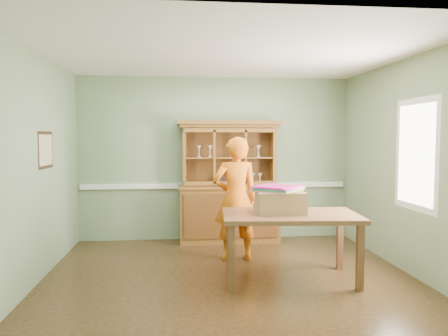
{
  "coord_description": "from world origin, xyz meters",
  "views": [
    {
      "loc": [
        -0.6,
        -5.27,
        1.7
      ],
      "look_at": [
        -0.01,
        0.4,
        1.3
      ],
      "focal_mm": 35.0,
      "sensor_mm": 36.0,
      "label": 1
    }
  ],
  "objects": [
    {
      "name": "wall_back",
      "position": [
        0.0,
        2.0,
        1.35
      ],
      "size": [
        4.5,
        0.0,
        4.5
      ],
      "primitive_type": "plane",
      "rotation": [
        1.57,
        0.0,
        0.0
      ],
      "color": "gray",
      "rests_on": "floor"
    },
    {
      "name": "framed_map",
      "position": [
        -2.23,
        0.3,
        1.55
      ],
      "size": [
        0.03,
        0.6,
        0.46
      ],
      "color": "black",
      "rests_on": "wall_left"
    },
    {
      "name": "wall_right",
      "position": [
        2.25,
        0.0,
        1.35
      ],
      "size": [
        0.0,
        4.0,
        4.0
      ],
      "primitive_type": "plane",
      "rotation": [
        1.57,
        0.0,
        -1.57
      ],
      "color": "gray",
      "rests_on": "floor"
    },
    {
      "name": "floor",
      "position": [
        0.0,
        0.0,
        0.0
      ],
      "size": [
        4.5,
        4.5,
        0.0
      ],
      "primitive_type": "plane",
      "color": "#4E3519",
      "rests_on": "ground"
    },
    {
      "name": "wall_front",
      "position": [
        0.0,
        -2.0,
        1.35
      ],
      "size": [
        4.5,
        0.0,
        4.5
      ],
      "primitive_type": "plane",
      "rotation": [
        -1.57,
        0.0,
        0.0
      ],
      "color": "gray",
      "rests_on": "floor"
    },
    {
      "name": "window_panel",
      "position": [
        2.23,
        -0.3,
        1.5
      ],
      "size": [
        0.03,
        0.96,
        1.36
      ],
      "color": "white",
      "rests_on": "wall_right"
    },
    {
      "name": "dining_table",
      "position": [
        0.72,
        -0.23,
        0.71
      ],
      "size": [
        1.67,
        1.09,
        0.8
      ],
      "rotation": [
        0.0,
        0.0,
        -0.08
      ],
      "color": "brown",
      "rests_on": "floor"
    },
    {
      "name": "china_hutch",
      "position": [
        0.21,
        1.78,
        0.7
      ],
      "size": [
        1.68,
        0.55,
        1.97
      ],
      "color": "brown",
      "rests_on": "floor"
    },
    {
      "name": "kite_stack",
      "position": [
        0.58,
        -0.14,
        1.09
      ],
      "size": [
        0.66,
        0.66,
        0.06
      ],
      "rotation": [
        0.0,
        0.0,
        0.85
      ],
      "color": "#E06ACF",
      "rests_on": "cardboard_box"
    },
    {
      "name": "person",
      "position": [
        0.18,
        0.68,
        0.86
      ],
      "size": [
        0.64,
        0.44,
        1.71
      ],
      "primitive_type": "imported",
      "rotation": [
        0.0,
        0.0,
        3.18
      ],
      "color": "orange",
      "rests_on": "floor"
    },
    {
      "name": "ceiling",
      "position": [
        0.0,
        0.0,
        2.7
      ],
      "size": [
        4.5,
        4.5,
        0.0
      ],
      "primitive_type": "plane",
      "rotation": [
        3.14,
        0.0,
        0.0
      ],
      "color": "white",
      "rests_on": "wall_back"
    },
    {
      "name": "cardboard_box",
      "position": [
        0.6,
        -0.19,
        0.93
      ],
      "size": [
        0.57,
        0.46,
        0.26
      ],
      "primitive_type": "cube",
      "rotation": [
        0.0,
        0.0,
        -0.03
      ],
      "color": "tan",
      "rests_on": "dining_table"
    },
    {
      "name": "chair_rail",
      "position": [
        0.0,
        1.98,
        0.9
      ],
      "size": [
        4.41,
        0.05,
        0.08
      ],
      "primitive_type": "cube",
      "color": "white",
      "rests_on": "wall_back"
    },
    {
      "name": "wall_left",
      "position": [
        -2.25,
        0.0,
        1.35
      ],
      "size": [
        0.0,
        4.0,
        4.0
      ],
      "primitive_type": "plane",
      "rotation": [
        1.57,
        0.0,
        1.57
      ],
      "color": "gray",
      "rests_on": "floor"
    }
  ]
}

